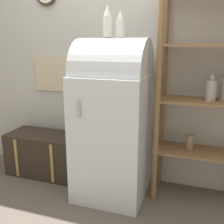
% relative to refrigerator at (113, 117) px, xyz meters
% --- Properties ---
extents(ground_plane, '(12.00, 12.00, 0.00)m').
position_rel_refrigerator_xyz_m(ground_plane, '(0.00, -0.21, -0.76)').
color(ground_plane, '#60564C').
extents(wall_back, '(7.00, 0.09, 2.70)m').
position_rel_refrigerator_xyz_m(wall_back, '(-0.01, 0.36, 0.59)').
color(wall_back, '#B7B7AD').
rests_on(wall_back, ground_plane).
extents(refrigerator, '(0.63, 0.71, 1.47)m').
position_rel_refrigerator_xyz_m(refrigerator, '(0.00, 0.00, 0.00)').
color(refrigerator, silver).
rests_on(refrigerator, ground_plane).
extents(suitcase_trunk, '(0.79, 0.40, 0.46)m').
position_rel_refrigerator_xyz_m(suitcase_trunk, '(-0.84, 0.11, -0.53)').
color(suitcase_trunk, '#33281E').
rests_on(suitcase_trunk, ground_plane).
extents(shelf_unit, '(0.77, 0.35, 1.89)m').
position_rel_refrigerator_xyz_m(shelf_unit, '(0.77, 0.14, 0.29)').
color(shelf_unit, olive).
rests_on(shelf_unit, ground_plane).
extents(vase_left, '(0.08, 0.08, 0.27)m').
position_rel_refrigerator_xyz_m(vase_left, '(-0.05, -0.00, 0.83)').
color(vase_left, white).
rests_on(vase_left, refrigerator).
extents(vase_center, '(0.08, 0.08, 0.22)m').
position_rel_refrigerator_xyz_m(vase_center, '(0.06, 0.01, 0.81)').
color(vase_center, white).
rests_on(vase_center, refrigerator).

